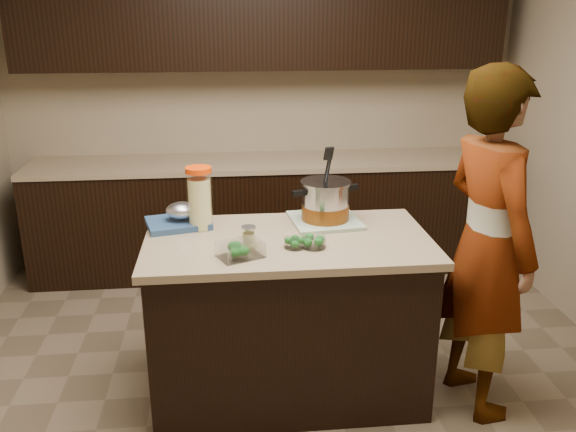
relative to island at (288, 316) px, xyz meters
name	(u,v)px	position (x,y,z in m)	size (l,w,h in m)	color
ground_plane	(288,388)	(0.00, 0.00, -0.45)	(4.00, 4.00, 0.00)	brown
room_shell	(288,76)	(0.00, 0.00, 1.26)	(4.04, 4.04, 2.72)	tan
back_cabinets	(265,154)	(0.00, 1.74, 0.49)	(3.60, 0.63, 2.33)	black
island	(288,316)	(0.00, 0.00, 0.00)	(1.46, 0.81, 0.90)	black
dish_towel	(325,221)	(0.23, 0.22, 0.46)	(0.36, 0.36, 0.02)	#537A52
stock_pot	(325,203)	(0.23, 0.22, 0.56)	(0.38, 0.34, 0.39)	#B7B7BC
lemonade_pitcher	(200,201)	(-0.45, 0.20, 0.60)	(0.17, 0.17, 0.33)	#DBD385
mason_jar	(249,237)	(-0.20, -0.10, 0.50)	(0.09, 0.09, 0.12)	#DBD385
broccoli_tub_left	(314,242)	(0.11, -0.14, 0.47)	(0.14, 0.14, 0.06)	silver
broccoli_tub_right	(295,243)	(0.02, -0.13, 0.47)	(0.14, 0.14, 0.05)	silver
broccoli_tub_rect	(240,250)	(-0.25, -0.22, 0.48)	(0.25, 0.22, 0.07)	silver
blue_tray	(180,218)	(-0.56, 0.25, 0.49)	(0.38, 0.33, 0.12)	navy
person	(487,246)	(0.98, -0.19, 0.44)	(0.65, 0.43, 1.79)	gray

